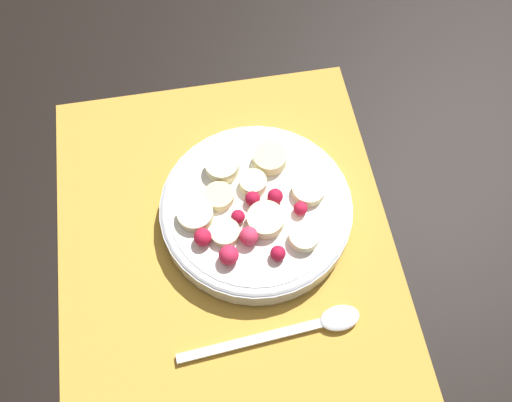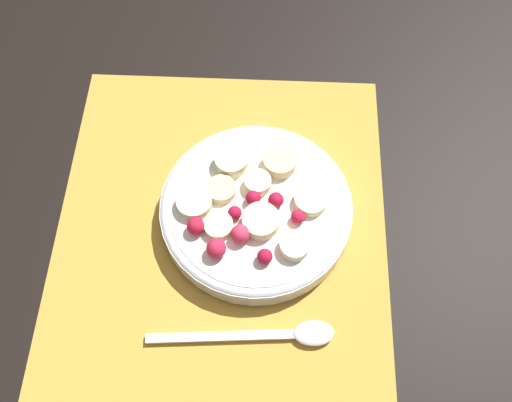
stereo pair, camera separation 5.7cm
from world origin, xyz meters
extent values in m
plane|color=black|center=(0.00, 0.00, 0.00)|extent=(3.00, 3.00, 0.00)
cube|color=gold|center=(0.00, 0.00, 0.00)|extent=(0.42, 0.35, 0.01)
cylinder|color=silver|center=(0.02, -0.04, 0.02)|extent=(0.20, 0.20, 0.02)
torus|color=silver|center=(0.02, -0.04, 0.03)|extent=(0.20, 0.20, 0.01)
cylinder|color=white|center=(0.02, -0.04, 0.03)|extent=(0.18, 0.18, 0.00)
cylinder|color=beige|center=(0.07, -0.06, 0.04)|extent=(0.04, 0.04, 0.01)
cylinder|color=beige|center=(0.00, -0.04, 0.04)|extent=(0.04, 0.04, 0.01)
cylinder|color=#F4EAB7|center=(0.07, -0.01, 0.04)|extent=(0.04, 0.04, 0.01)
cylinder|color=beige|center=(0.04, 0.00, 0.04)|extent=(0.04, 0.04, 0.01)
cylinder|color=beige|center=(-0.01, 0.00, 0.04)|extent=(0.03, 0.03, 0.01)
cylinder|color=beige|center=(0.03, -0.09, 0.04)|extent=(0.05, 0.05, 0.01)
cylinder|color=#F4EAB7|center=(-0.02, -0.08, 0.04)|extent=(0.04, 0.04, 0.01)
cylinder|color=beige|center=(0.04, -0.04, 0.04)|extent=(0.04, 0.04, 0.01)
cylinder|color=#F4EAB7|center=(0.02, 0.03, 0.04)|extent=(0.05, 0.05, 0.01)
sphere|color=#DB3356|center=(-0.02, -0.02, 0.04)|extent=(0.02, 0.02, 0.02)
sphere|color=#B21433|center=(0.02, -0.06, 0.04)|extent=(0.02, 0.02, 0.02)
sphere|color=red|center=(-0.01, 0.02, 0.04)|extent=(0.02, 0.02, 0.02)
sphere|color=#D12347|center=(-0.03, 0.00, 0.04)|extent=(0.02, 0.02, 0.02)
sphere|color=red|center=(0.01, -0.08, 0.04)|extent=(0.01, 0.01, 0.01)
sphere|color=#B21433|center=(0.01, -0.02, 0.04)|extent=(0.01, 0.01, 0.01)
sphere|color=#B21433|center=(-0.04, -0.05, 0.04)|extent=(0.02, 0.02, 0.02)
sphere|color=#B21433|center=(0.03, -0.03, 0.04)|extent=(0.02, 0.02, 0.02)
cube|color=silver|center=(-0.11, -0.01, 0.01)|extent=(0.02, 0.14, 0.00)
ellipsoid|color=silver|center=(-0.10, -0.10, 0.01)|extent=(0.03, 0.04, 0.01)
camera|label=1|loc=(-0.24, 0.01, 0.55)|focal=40.00mm
camera|label=2|loc=(-0.24, -0.05, 0.55)|focal=40.00mm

